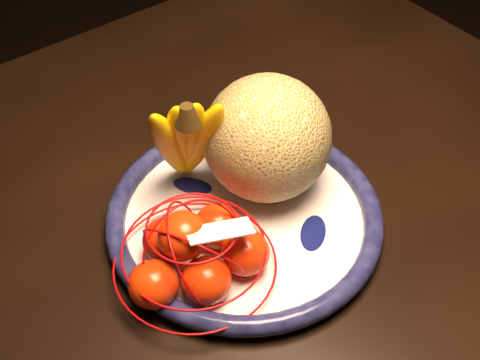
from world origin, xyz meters
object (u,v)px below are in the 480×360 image
cantaloupe (267,138)px  banana_bunch (185,137)px  dining_table (117,279)px  mandarin_bag (195,253)px  fruit_bowl (244,217)px

cantaloupe → banana_bunch: banana_bunch is taller
dining_table → mandarin_bag: 0.17m
dining_table → fruit_bowl: bearing=-27.5°
dining_table → cantaloupe: bearing=-13.2°
cantaloupe → dining_table: bearing=172.3°
fruit_bowl → mandarin_bag: bearing=-156.3°
fruit_bowl → banana_bunch: bearing=113.1°
cantaloupe → banana_bunch: size_ratio=0.90×
fruit_bowl → cantaloupe: cantaloupe is taller
cantaloupe → fruit_bowl: bearing=-147.4°
dining_table → banana_bunch: banana_bunch is taller
dining_table → mandarin_bag: mandarin_bag is taller
fruit_bowl → dining_table: bearing=158.0°
mandarin_bag → banana_bunch: bearing=64.7°
mandarin_bag → dining_table: bearing=122.7°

